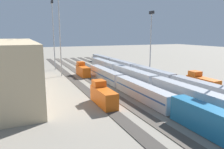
% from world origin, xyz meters
% --- Properties ---
extents(ground_plane, '(400.00, 400.00, 0.00)m').
position_xyz_m(ground_plane, '(0.00, 0.00, 0.00)').
color(ground_plane, gray).
extents(track_bed_0, '(140.00, 2.80, 0.12)m').
position_xyz_m(track_bed_0, '(0.00, -15.00, 0.06)').
color(track_bed_0, '#3D3833').
rests_on(track_bed_0, ground_plane).
extents(track_bed_1, '(140.00, 2.80, 0.12)m').
position_xyz_m(track_bed_1, '(0.00, -10.00, 0.06)').
color(track_bed_1, '#3D3833').
rests_on(track_bed_1, ground_plane).
extents(track_bed_2, '(140.00, 2.80, 0.12)m').
position_xyz_m(track_bed_2, '(0.00, -5.00, 0.06)').
color(track_bed_2, '#3D3833').
rests_on(track_bed_2, ground_plane).
extents(track_bed_3, '(140.00, 2.80, 0.12)m').
position_xyz_m(track_bed_3, '(0.00, 0.00, 0.06)').
color(track_bed_3, '#3D3833').
rests_on(track_bed_3, ground_plane).
extents(track_bed_4, '(140.00, 2.80, 0.12)m').
position_xyz_m(track_bed_4, '(0.00, 5.00, 0.06)').
color(track_bed_4, '#4C443D').
rests_on(track_bed_4, ground_plane).
extents(track_bed_5, '(140.00, 2.80, 0.12)m').
position_xyz_m(track_bed_5, '(0.00, 10.00, 0.06)').
color(track_bed_5, '#4C443D').
rests_on(track_bed_5, ground_plane).
extents(track_bed_6, '(140.00, 2.80, 0.12)m').
position_xyz_m(track_bed_6, '(0.00, 15.00, 0.06)').
color(track_bed_6, '#3D3833').
rests_on(track_bed_6, ground_plane).
extents(train_on_track_5, '(10.00, 3.00, 5.00)m').
position_xyz_m(train_on_track_5, '(7.17, 10.00, 2.16)').
color(train_on_track_5, '#D85914').
rests_on(train_on_track_5, ground_plane).
extents(train_on_track_6, '(10.00, 3.00, 5.00)m').
position_xyz_m(train_on_track_6, '(-27.28, 15.00, 2.16)').
color(train_on_track_6, '#D85914').
rests_on(train_on_track_6, ground_plane).
extents(train_on_track_3, '(71.40, 3.00, 5.00)m').
position_xyz_m(train_on_track_3, '(-13.65, 0.00, 2.62)').
color(train_on_track_3, '#B7BABF').
rests_on(train_on_track_3, ground_plane).
extents(train_on_track_0, '(10.00, 3.00, 5.00)m').
position_xyz_m(train_on_track_0, '(-26.77, -15.00, 2.16)').
color(train_on_track_0, '#D85914').
rests_on(train_on_track_0, ground_plane).
extents(train_on_track_1, '(114.80, 3.06, 4.40)m').
position_xyz_m(train_on_track_1, '(-6.88, -10.00, 2.06)').
color(train_on_track_1, '#285193').
rests_on(train_on_track_1, ground_plane).
extents(train_on_track_4, '(66.40, 3.06, 4.40)m').
position_xyz_m(train_on_track_4, '(-25.13, 5.00, 2.11)').
color(train_on_track_4, '#1E6B9E').
rests_on(train_on_track_4, ground_plane).
extents(light_mast_0, '(2.80, 0.70, 24.71)m').
position_xyz_m(light_mast_0, '(3.82, -17.90, 15.97)').
color(light_mast_0, '#9EA0A5').
rests_on(light_mast_0, ground_plane).
extents(light_mast_1, '(2.80, 0.70, 32.36)m').
position_xyz_m(light_mast_1, '(10.54, 17.39, 20.12)').
color(light_mast_1, '#9EA0A5').
rests_on(light_mast_1, ground_plane).
extents(light_mast_3, '(2.80, 0.70, 29.71)m').
position_xyz_m(light_mast_3, '(26.07, 17.42, 18.69)').
color(light_mast_3, '#9EA0A5').
rests_on(light_mast_3, ground_plane).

